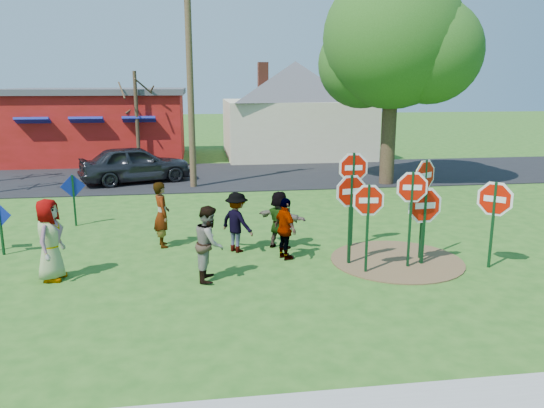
# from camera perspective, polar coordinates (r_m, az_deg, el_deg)

# --- Properties ---
(ground) EXTENTS (120.00, 120.00, 0.00)m
(ground) POSITION_cam_1_polar(r_m,az_deg,el_deg) (13.42, -6.68, -5.60)
(ground) COLOR #285A19
(ground) RESTS_ON ground
(road) EXTENTS (120.00, 7.50, 0.04)m
(road) POSITION_cam_1_polar(r_m,az_deg,el_deg) (24.59, -7.45, 2.98)
(road) COLOR black
(road) RESTS_ON ground
(dirt_patch) EXTENTS (3.20, 3.20, 0.03)m
(dirt_patch) POSITION_cam_1_polar(r_m,az_deg,el_deg) (13.35, 13.25, -5.91)
(dirt_patch) COLOR brown
(dirt_patch) RESTS_ON ground
(red_building) EXTENTS (9.40, 7.69, 3.90)m
(red_building) POSITION_cam_1_polar(r_m,az_deg,el_deg) (31.25, -17.98, 8.19)
(red_building) COLOR maroon
(red_building) RESTS_ON ground
(cream_house) EXTENTS (9.40, 9.40, 6.50)m
(cream_house) POSITION_cam_1_polar(r_m,az_deg,el_deg) (31.29, 2.49, 10.57)
(cream_house) COLOR beige
(cream_house) RESTS_ON ground
(stop_sign_a) EXTENTS (0.97, 0.12, 2.19)m
(stop_sign_a) POSITION_cam_1_polar(r_m,az_deg,el_deg) (11.99, 10.30, -0.49)
(stop_sign_a) COLOR #0F391B
(stop_sign_a) RESTS_ON ground
(stop_sign_b) EXTENTS (1.05, 0.07, 2.64)m
(stop_sign_b) POSITION_cam_1_polar(r_m,az_deg,el_deg) (13.79, 8.72, 3.01)
(stop_sign_b) COLOR #0F391B
(stop_sign_b) RESTS_ON ground
(stop_sign_c) EXTENTS (0.96, 0.19, 2.41)m
(stop_sign_c) POSITION_cam_1_polar(r_m,az_deg,el_deg) (12.52, 14.78, 0.68)
(stop_sign_c) COLOR #0F391B
(stop_sign_c) RESTS_ON ground
(stop_sign_d) EXTENTS (0.87, 0.56, 2.61)m
(stop_sign_d) POSITION_cam_1_polar(r_m,az_deg,el_deg) (13.16, 16.08, 2.06)
(stop_sign_d) COLOR #0F391B
(stop_sign_d) RESTS_ON ground
(stop_sign_e) EXTENTS (1.16, 0.11, 2.03)m
(stop_sign_e) POSITION_cam_1_polar(r_m,az_deg,el_deg) (12.89, 16.08, -0.67)
(stop_sign_e) COLOR #0F391B
(stop_sign_e) RESTS_ON ground
(stop_sign_f) EXTENTS (0.82, 0.75, 2.20)m
(stop_sign_f) POSITION_cam_1_polar(r_m,az_deg,el_deg) (13.18, 22.81, -0.04)
(stop_sign_f) COLOR #0F391B
(stop_sign_f) RESTS_ON ground
(stop_sign_g) EXTENTS (1.02, 0.23, 2.31)m
(stop_sign_g) POSITION_cam_1_polar(r_m,az_deg,el_deg) (12.48, 8.46, 0.49)
(stop_sign_g) COLOR #0F391B
(stop_sign_g) RESTS_ON ground
(blue_diamond_b) EXTENTS (0.59, 0.13, 1.33)m
(blue_diamond_b) POSITION_cam_1_polar(r_m,az_deg,el_deg) (14.84, -27.19, -1.82)
(blue_diamond_b) COLOR #0F391B
(blue_diamond_b) RESTS_ON ground
(blue_diamond_d) EXTENTS (0.70, 0.23, 1.58)m
(blue_diamond_d) POSITION_cam_1_polar(r_m,az_deg,el_deg) (16.94, -20.57, 1.03)
(blue_diamond_d) COLOR #0F391B
(blue_diamond_d) RESTS_ON ground
(person_a) EXTENTS (0.71, 0.97, 1.83)m
(person_a) POSITION_cam_1_polar(r_m,az_deg,el_deg) (12.51, -22.80, -3.57)
(person_a) COLOR #414C8B
(person_a) RESTS_ON ground
(person_b) EXTENTS (0.55, 0.71, 1.74)m
(person_b) POSITION_cam_1_polar(r_m,az_deg,el_deg) (14.18, -11.78, -1.12)
(person_b) COLOR #307A6B
(person_b) RESTS_ON ground
(person_c) EXTENTS (0.72, 0.88, 1.67)m
(person_c) POSITION_cam_1_polar(r_m,az_deg,el_deg) (11.66, -6.75, -4.20)
(person_c) COLOR brown
(person_c) RESTS_ON ground
(person_d) EXTENTS (1.09, 1.13, 1.55)m
(person_d) POSITION_cam_1_polar(r_m,az_deg,el_deg) (13.52, -3.80, -1.96)
(person_d) COLOR #333339
(person_d) RESTS_ON ground
(person_e) EXTENTS (0.67, 0.98, 1.54)m
(person_e) POSITION_cam_1_polar(r_m,az_deg,el_deg) (12.92, 1.46, -2.69)
(person_e) COLOR #49284E
(person_e) RESTS_ON ground
(person_f) EXTENTS (1.36, 1.28, 1.52)m
(person_f) POSITION_cam_1_polar(r_m,az_deg,el_deg) (13.79, 0.78, -1.70)
(person_f) COLOR #1B4C2F
(person_f) RESTS_ON ground
(suv) EXTENTS (4.98, 3.27, 1.58)m
(suv) POSITION_cam_1_polar(r_m,az_deg,el_deg) (23.48, -14.48, 4.20)
(suv) COLOR #29292D
(suv) RESTS_ON road
(utility_pole) EXTENTS (1.98, 0.82, 8.48)m
(utility_pole) POSITION_cam_1_polar(r_m,az_deg,el_deg) (21.72, -8.81, 13.41)
(utility_pole) COLOR #4C3823
(utility_pole) RESTS_ON ground
(leafy_tree) EXTENTS (6.18, 5.64, 8.78)m
(leafy_tree) POSITION_cam_1_polar(r_m,az_deg,el_deg) (22.82, 13.21, 16.19)
(leafy_tree) COLOR #382819
(leafy_tree) RESTS_ON ground
(bare_tree_east) EXTENTS (1.80, 1.80, 4.77)m
(bare_tree_east) POSITION_cam_1_polar(r_m,az_deg,el_deg) (27.02, -14.40, 10.13)
(bare_tree_east) COLOR #382819
(bare_tree_east) RESTS_ON ground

